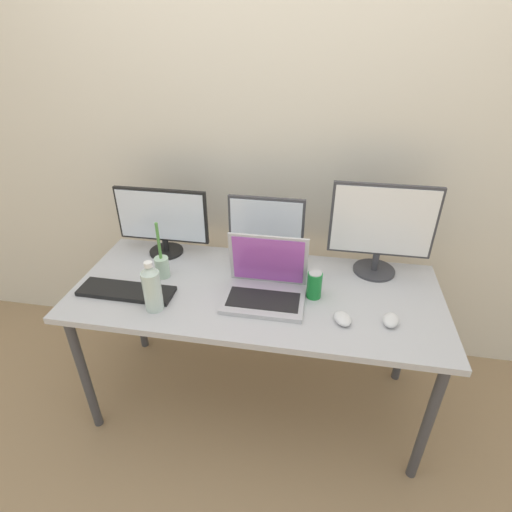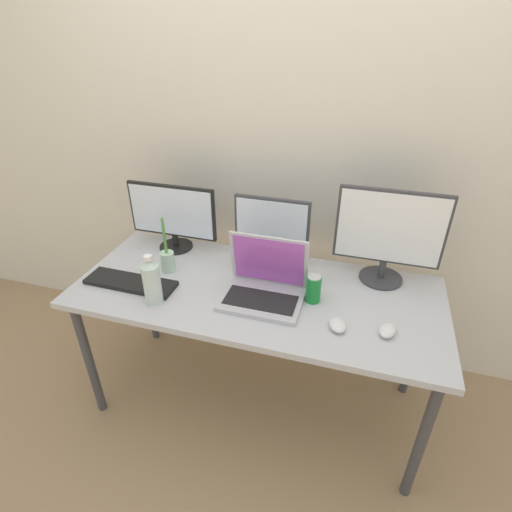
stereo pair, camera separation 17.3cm
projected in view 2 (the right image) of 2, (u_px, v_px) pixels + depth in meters
ground_plane at (256, 398)px, 2.21m from camera, size 16.00×16.00×0.00m
wall_back at (289, 135)px, 2.03m from camera, size 7.00×0.08×2.60m
work_desk at (256, 301)px, 1.86m from camera, size 1.67×0.71×0.74m
monitor_left at (172, 215)px, 2.07m from camera, size 0.47×0.18×0.36m
monitor_center at (271, 232)px, 1.93m from camera, size 0.37×0.20×0.36m
monitor_right at (389, 234)px, 1.78m from camera, size 0.48×0.20×0.45m
laptop_silver at (264, 284)px, 1.75m from camera, size 0.35×0.26×0.28m
keyboard_main at (131, 283)px, 1.86m from camera, size 0.43×0.13×0.02m
mouse_by_keyboard at (337, 325)px, 1.59m from camera, size 0.09×0.11×0.03m
mouse_by_laptop at (387, 330)px, 1.56m from camera, size 0.08×0.11×0.03m
water_bottle at (152, 281)px, 1.70m from camera, size 0.08×0.08×0.23m
soda_can_near_keyboard at (313, 289)px, 1.73m from camera, size 0.07×0.07×0.13m
bamboo_vase at (167, 260)px, 1.94m from camera, size 0.07×0.07×0.28m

